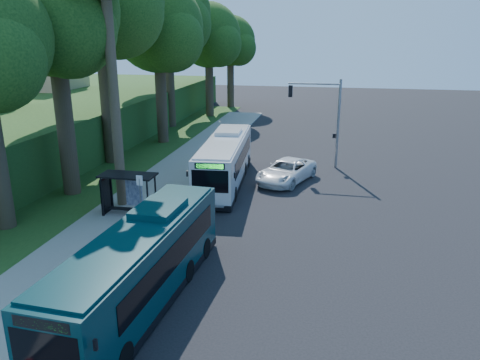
% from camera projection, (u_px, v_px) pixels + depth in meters
% --- Properties ---
extents(ground, '(140.00, 140.00, 0.00)m').
position_uv_depth(ground, '(256.00, 206.00, 29.10)').
color(ground, black).
rests_on(ground, ground).
extents(sidewalk, '(4.50, 70.00, 0.12)m').
position_uv_depth(sidewalk, '(146.00, 198.00, 30.47)').
color(sidewalk, gray).
rests_on(sidewalk, ground).
extents(red_curb, '(0.25, 30.00, 0.13)m').
position_uv_depth(red_curb, '(156.00, 224.00, 26.29)').
color(red_curb, maroon).
rests_on(red_curb, ground).
extents(grass_verge, '(8.00, 70.00, 0.06)m').
position_uv_depth(grass_verge, '(101.00, 172.00, 36.23)').
color(grass_verge, '#234719').
rests_on(grass_verge, ground).
extents(bus_shelter, '(3.20, 1.51, 2.55)m').
position_uv_depth(bus_shelter, '(125.00, 186.00, 27.26)').
color(bus_shelter, black).
rests_on(bus_shelter, ground).
extents(stop_sign_pole, '(0.35, 0.06, 3.17)m').
position_uv_depth(stop_sign_pole, '(140.00, 195.00, 24.83)').
color(stop_sign_pole, gray).
rests_on(stop_sign_pole, ground).
extents(traffic_signal_pole, '(4.10, 0.30, 7.00)m').
position_uv_depth(traffic_signal_pole, '(326.00, 112.00, 36.42)').
color(traffic_signal_pole, gray).
rests_on(traffic_signal_pole, ground).
extents(hillside_backdrop, '(24.00, 60.00, 8.80)m').
position_uv_depth(hillside_backdrop, '(26.00, 115.00, 47.48)').
color(hillside_backdrop, '#234719').
rests_on(hillside_backdrop, ground).
extents(tree_0, '(8.40, 8.00, 15.70)m').
position_uv_depth(tree_0, '(54.00, 18.00, 28.09)').
color(tree_0, '#382B1E').
rests_on(tree_0, ground).
extents(tree_1, '(10.50, 10.00, 18.26)m').
position_uv_depth(tree_1, '(101.00, 0.00, 35.30)').
color(tree_1, '#382B1E').
rests_on(tree_1, ground).
extents(tree_2, '(8.82, 8.40, 15.12)m').
position_uv_depth(tree_2, '(159.00, 32.00, 43.17)').
color(tree_2, '#382B1E').
rests_on(tree_2, ground).
extents(tree_3, '(10.08, 9.60, 17.28)m').
position_uv_depth(tree_3, '(168.00, 17.00, 50.58)').
color(tree_3, '#382B1E').
rests_on(tree_3, ground).
extents(tree_4, '(8.40, 8.00, 14.14)m').
position_uv_depth(tree_4, '(209.00, 38.00, 58.27)').
color(tree_4, '#382B1E').
rests_on(tree_4, ground).
extents(tree_5, '(7.35, 7.00, 12.86)m').
position_uv_depth(tree_5, '(231.00, 44.00, 65.79)').
color(tree_5, '#382B1E').
rests_on(tree_5, ground).
extents(white_bus, '(3.47, 11.99, 3.52)m').
position_uv_depth(white_bus, '(225.00, 159.00, 33.28)').
color(white_bus, silver).
rests_on(white_bus, ground).
extents(teal_bus, '(3.11, 11.76, 3.47)m').
position_uv_depth(teal_bus, '(142.00, 263.00, 18.29)').
color(teal_bus, '#092D33').
rests_on(teal_bus, ground).
extents(pickup, '(4.47, 6.34, 1.61)m').
position_uv_depth(pickup, '(286.00, 171.00, 33.78)').
color(pickup, white).
rests_on(pickup, ground).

